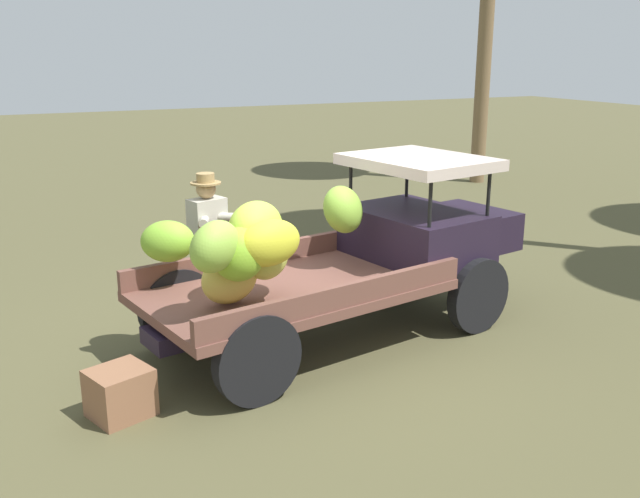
% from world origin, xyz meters
% --- Properties ---
extents(ground_plane, '(60.00, 60.00, 0.00)m').
position_xyz_m(ground_plane, '(0.00, 0.00, 0.00)').
color(ground_plane, brown).
extents(truck, '(4.63, 2.40, 1.86)m').
position_xyz_m(truck, '(0.72, -0.10, 0.93)').
color(truck, black).
rests_on(truck, ground).
extents(farmer, '(0.55, 0.50, 1.69)m').
position_xyz_m(farmer, '(-0.51, 1.02, 0.96)').
color(farmer, '#837155').
rests_on(farmer, ground).
extents(wooden_crate, '(0.59, 0.57, 0.42)m').
position_xyz_m(wooden_crate, '(-1.89, -0.86, 0.21)').
color(wooden_crate, '#8E5E41').
rests_on(wooden_crate, ground).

